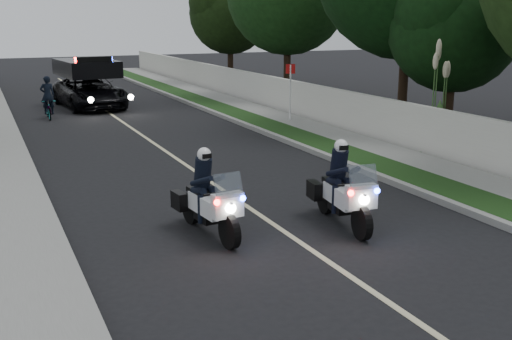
{
  "coord_description": "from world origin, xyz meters",
  "views": [
    {
      "loc": [
        -5.24,
        -9.92,
        4.1
      ],
      "look_at": [
        -0.08,
        1.47,
        1.0
      ],
      "focal_mm": 43.21,
      "sensor_mm": 36.0,
      "label": 1
    }
  ],
  "objects": [
    {
      "name": "grass_verge",
      "position": [
        4.8,
        10.0,
        0.08
      ],
      "size": [
        1.2,
        60.0,
        0.16
      ],
      "primitive_type": "cube",
      "color": "#193814",
      "rests_on": "ground"
    },
    {
      "name": "police_moto_right",
      "position": [
        1.25,
        0.18,
        0.0
      ],
      "size": [
        0.98,
        2.14,
        1.76
      ],
      "primitive_type": null,
      "rotation": [
        0.0,
        0.0,
        -0.13
      ],
      "color": "silver",
      "rests_on": "ground"
    },
    {
      "name": "police_moto_left",
      "position": [
        -1.41,
        0.76,
        0.0
      ],
      "size": [
        0.92,
        2.08,
        1.71
      ],
      "primitive_type": null,
      "rotation": [
        0.0,
        0.0,
        0.11
      ],
      "color": "silver",
      "rests_on": "ground"
    },
    {
      "name": "tree_right_c",
      "position": [
        9.63,
        9.27,
        0.0
      ],
      "size": [
        8.4,
        8.4,
        11.71
      ],
      "primitive_type": null,
      "rotation": [
        0.0,
        0.0,
        -0.22
      ],
      "color": "black",
      "rests_on": "ground"
    },
    {
      "name": "curb_right",
      "position": [
        4.1,
        10.0,
        0.07
      ],
      "size": [
        0.2,
        60.0,
        0.15
      ],
      "primitive_type": "cube",
      "color": "gray",
      "rests_on": "ground"
    },
    {
      "name": "curb_left",
      "position": [
        -4.1,
        10.0,
        0.07
      ],
      "size": [
        0.2,
        60.0,
        0.15
      ],
      "primitive_type": "cube",
      "color": "gray",
      "rests_on": "ground"
    },
    {
      "name": "lane_marking",
      "position": [
        0.0,
        10.0,
        0.0
      ],
      "size": [
        0.12,
        50.0,
        0.01
      ],
      "primitive_type": "cube",
      "color": "#BFB78C",
      "rests_on": "ground"
    },
    {
      "name": "pampas_far",
      "position": [
        7.6,
        4.8,
        0.0
      ],
      "size": [
        1.55,
        1.55,
        3.73
      ],
      "primitive_type": null,
      "rotation": [
        0.0,
        0.0,
        0.21
      ],
      "color": "#BFB393",
      "rests_on": "ground"
    },
    {
      "name": "tree_right_a",
      "position": [
        9.64,
        6.72,
        0.0
      ],
      "size": [
        5.61,
        5.61,
        7.38
      ],
      "primitive_type": null,
      "rotation": [
        0.0,
        0.0,
        -0.32
      ],
      "color": "black",
      "rests_on": "ground"
    },
    {
      "name": "tree_right_e",
      "position": [
        9.7,
        27.0,
        0.0
      ],
      "size": [
        6.26,
        6.26,
        8.51
      ],
      "primitive_type": null,
      "rotation": [
        0.0,
        0.0,
        -0.26
      ],
      "color": "black",
      "rests_on": "ground"
    },
    {
      "name": "police_suv",
      "position": [
        -0.44,
        19.44,
        0.0
      ],
      "size": [
        2.95,
        5.53,
        2.59
      ],
      "primitive_type": "imported",
      "rotation": [
        0.0,
        0.0,
        0.09
      ],
      "color": "black",
      "rests_on": "ground"
    },
    {
      "name": "sidewalk_right",
      "position": [
        6.1,
        10.0,
        0.08
      ],
      "size": [
        1.4,
        60.0,
        0.16
      ],
      "primitive_type": "cube",
      "color": "gray",
      "rests_on": "ground"
    },
    {
      "name": "ground",
      "position": [
        0.0,
        0.0,
        0.0
      ],
      "size": [
        120.0,
        120.0,
        0.0
      ],
      "primitive_type": "plane",
      "color": "black",
      "rests_on": "ground"
    },
    {
      "name": "bicycle",
      "position": [
        -2.6,
        16.81,
        0.0
      ],
      "size": [
        0.57,
        1.55,
        0.81
      ],
      "primitive_type": "imported",
      "rotation": [
        0.0,
        0.0,
        -0.02
      ],
      "color": "black",
      "rests_on": "ground"
    },
    {
      "name": "sign_post",
      "position": [
        6.0,
        11.62,
        0.0
      ],
      "size": [
        0.48,
        0.48,
        2.42
      ],
      "primitive_type": null,
      "rotation": [
        0.0,
        0.0,
        -0.31
      ],
      "color": "#AC0C0C",
      "rests_on": "ground"
    },
    {
      "name": "tree_right_d",
      "position": [
        9.46,
        18.62,
        0.0
      ],
      "size": [
        7.24,
        7.24,
        10.33
      ],
      "primitive_type": null,
      "rotation": [
        0.0,
        0.0,
        0.19
      ],
      "color": "#1A4115",
      "rests_on": "ground"
    },
    {
      "name": "property_wall",
      "position": [
        7.1,
        10.0,
        0.75
      ],
      "size": [
        0.22,
        60.0,
        1.5
      ],
      "primitive_type": "cube",
      "color": "beige",
      "rests_on": "ground"
    },
    {
      "name": "cyclist",
      "position": [
        -2.6,
        16.81,
        0.0
      ],
      "size": [
        0.57,
        0.38,
        1.58
      ],
      "primitive_type": "imported",
      "rotation": [
        0.0,
        0.0,
        3.15
      ],
      "color": "black",
      "rests_on": "ground"
    }
  ]
}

